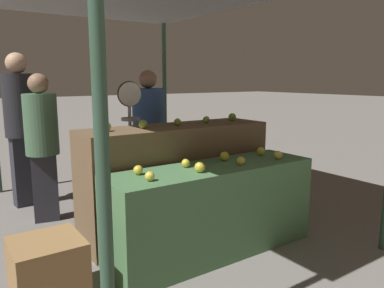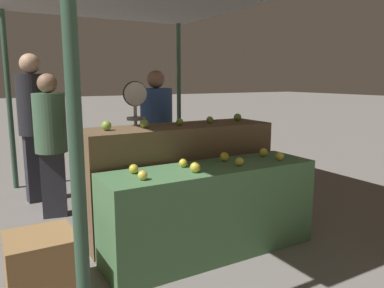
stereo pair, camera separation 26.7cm
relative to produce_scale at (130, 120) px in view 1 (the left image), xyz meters
name	(u,v)px [view 1 (the left image)]	position (x,y,z in m)	size (l,w,h in m)	color
ground_plane	(213,251)	(0.21, -1.19, -1.07)	(60.00, 60.00, 0.00)	slate
display_counter_front	(213,210)	(0.21, -1.19, -0.69)	(1.89, 0.55, 0.77)	#4C7A4C
display_counter_back	(176,179)	(0.21, -0.59, -0.54)	(1.89, 0.55, 1.06)	brown
apple_front_0	(150,176)	(-0.47, -1.30, -0.26)	(0.07, 0.07, 0.07)	yellow
apple_front_1	(200,167)	(-0.02, -1.30, -0.26)	(0.08, 0.08, 0.08)	gold
apple_front_2	(241,161)	(0.43, -1.29, -0.26)	(0.07, 0.07, 0.07)	yellow
apple_front_3	(278,155)	(0.87, -1.30, -0.26)	(0.08, 0.08, 0.08)	yellow
apple_front_4	(138,170)	(-0.45, -1.08, -0.26)	(0.07, 0.07, 0.07)	gold
apple_front_5	(186,163)	(-0.01, -1.09, -0.26)	(0.07, 0.07, 0.07)	gold
apple_front_6	(225,156)	(0.42, -1.08, -0.26)	(0.08, 0.08, 0.08)	gold
apple_front_7	(261,151)	(0.87, -1.08, -0.26)	(0.08, 0.08, 0.08)	gold
apple_back_0	(106,127)	(-0.51, -0.59, 0.03)	(0.09, 0.09, 0.09)	#84AD3D
apple_back_1	(143,124)	(-0.15, -0.59, 0.03)	(0.08, 0.08, 0.08)	#8EB247
apple_back_2	(178,122)	(0.22, -0.60, 0.02)	(0.07, 0.07, 0.07)	#84AD3D
apple_back_3	(206,120)	(0.57, -0.59, 0.02)	(0.07, 0.07, 0.07)	#84AD3D
apple_back_4	(232,117)	(0.92, -0.58, 0.03)	(0.08, 0.08, 0.08)	#7AA338
produce_scale	(130,120)	(0.00, 0.00, 0.00)	(0.27, 0.20, 1.48)	#99999E
person_vendor_at_scale	(149,129)	(0.39, 0.31, -0.15)	(0.44, 0.44, 1.61)	#2D2D38
person_customer_left	(42,138)	(-0.81, 0.42, -0.17)	(0.40, 0.40, 1.56)	#2D2D38
person_customer_right	(21,119)	(-0.89, 1.08, -0.02)	(0.40, 0.40, 1.80)	#2D2D38
wooden_crate_side	(48,272)	(-1.18, -1.16, -0.85)	(0.45, 0.45, 0.45)	#9E7547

